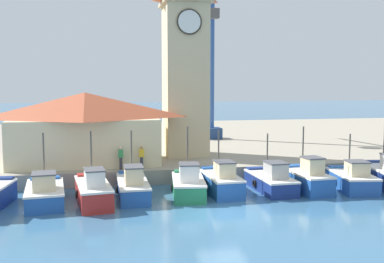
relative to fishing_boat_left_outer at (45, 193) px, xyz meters
name	(u,v)px	position (x,y,z in m)	size (l,w,h in m)	color
ground_plane	(222,214)	(9.71, -4.08, -0.69)	(300.00, 300.00, 0.00)	#386689
quay_wharf	(159,141)	(9.71, 23.72, -0.17)	(120.00, 40.00, 1.05)	#9E937F
fishing_boat_left_outer	(45,193)	(0.00, 0.00, 0.00)	(2.64, 5.09, 4.16)	#2356A8
fishing_boat_left_inner	(93,191)	(2.80, -0.47, 0.09)	(2.41, 5.25, 4.26)	#AD2823
fishing_boat_mid_left	(133,186)	(5.19, 0.53, 0.03)	(1.96, 5.28, 4.13)	#2356A8
fishing_boat_center	(188,184)	(8.64, 0.20, 0.06)	(2.53, 4.85, 4.37)	#237A4C
fishing_boat_mid_right	(221,181)	(10.88, 0.55, 0.09)	(2.05, 4.77, 4.07)	#2356A8
fishing_boat_right_inner	(271,180)	(14.27, 0.51, 0.00)	(2.16, 5.02, 3.75)	navy
fishing_boat_right_outer	(307,179)	(16.56, -0.04, 0.13)	(2.10, 4.44, 4.25)	#2356A8
fishing_boat_far_right	(352,179)	(19.70, -0.31, 0.03)	(2.76, 4.71, 3.70)	#2356A8
clock_tower	(185,59)	(10.28, 9.98, 8.41)	(3.95, 3.95, 16.97)	beige
warehouse_left	(86,127)	(2.16, 7.51, 3.11)	(11.20, 5.81, 5.37)	beige
port_crane_near	(212,85)	(15.18, 20.73, 6.28)	(2.00, 8.03, 15.56)	navy
dock_worker_near_tower	(142,157)	(6.09, 4.47, 1.20)	(0.34, 0.22, 1.62)	#33333D
dock_worker_along_quay	(121,158)	(4.63, 4.49, 1.20)	(0.34, 0.22, 1.62)	#33333D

